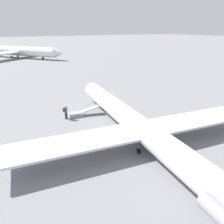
# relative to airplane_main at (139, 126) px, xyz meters

# --- Properties ---
(ground_plane) EXTENTS (600.00, 600.00, 0.00)m
(ground_plane) POSITION_rel_airplane_main_xyz_m (0.88, -0.14, -1.74)
(ground_plane) COLOR slate
(airplane_main) EXTENTS (32.83, 25.62, 5.84)m
(airplane_main) POSITION_rel_airplane_main_xyz_m (0.00, 0.00, 0.00)
(airplane_main) COLOR silver
(airplane_main) RESTS_ON ground
(airplane_far_left) EXTENTS (34.80, 27.55, 8.81)m
(airplane_far_left) POSITION_rel_airplane_main_xyz_m (75.52, -2.51, 0.89)
(airplane_far_left) COLOR silver
(airplane_far_left) RESTS_ON ground
(boarding_stairs) EXTENTS (1.62, 4.12, 1.53)m
(boarding_stairs) POSITION_rel_airplane_main_xyz_m (9.63, 2.16, -1.38)
(boarding_stairs) COLOR #99999E
(boarding_stairs) RESTS_ON ground
(passenger) EXTENTS (0.38, 0.56, 1.74)m
(passenger) POSITION_rel_airplane_main_xyz_m (9.58, 3.94, -0.73)
(passenger) COLOR #23232D
(passenger) RESTS_ON ground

